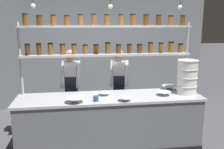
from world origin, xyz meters
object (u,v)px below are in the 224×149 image
Objects in this scene: prep_bowl_center_front at (75,100)px; prep_bowl_center_back at (104,94)px; chef_center at (119,84)px; prep_bowl_near_right at (125,99)px; prep_bowl_far_left at (164,93)px; chef_left at (71,86)px; prep_bowl_near_left at (169,88)px; container_stack at (187,77)px; serving_cup_front at (96,99)px; spice_shelf_unit at (108,42)px.

prep_bowl_center_back is at bearing 33.04° from prep_bowl_center_front.
prep_bowl_center_back is (-0.38, -0.73, 0.03)m from chef_center.
prep_bowl_center_back is (0.49, 0.32, -0.01)m from prep_bowl_center_front.
prep_bowl_far_left is (0.71, 0.21, 0.00)m from prep_bowl_near_right.
prep_bowl_near_left is (1.79, -0.47, 0.02)m from chef_left.
container_stack is at bearing -55.97° from prep_bowl_near_left.
chef_center reaches higher than serving_cup_front.
chef_left reaches higher than serving_cup_front.
prep_bowl_far_left is at bearing -42.18° from chef_center.
spice_shelf_unit reaches higher than chef_center.
prep_bowl_center_front is at bearing -146.96° from prep_bowl_center_back.
prep_bowl_center_front reaches higher than prep_bowl_near_left.
chef_left is 1.33m from prep_bowl_near_right.
spice_shelf_unit is 5.05× the size of container_stack.
container_stack is at bearing -3.65° from prep_bowl_center_back.
prep_bowl_near_left is (-0.20, 0.29, -0.26)m from container_stack.
prep_bowl_near_right is (-0.09, -1.07, 0.03)m from chef_center.
spice_shelf_unit is 1.16m from chef_left.
container_stack is 2.81× the size of prep_bowl_near_right.
prep_bowl_near_right is (-1.13, -0.26, -0.27)m from container_stack.
prep_bowl_near_left is at bearing 9.39° from prep_bowl_center_back.
prep_bowl_center_back is at bearing 176.35° from container_stack.
prep_bowl_near_right is at bearing -82.58° from chef_center.
chef_left is 18.83× the size of serving_cup_front.
prep_bowl_center_front reaches higher than prep_bowl_far_left.
chef_center is 8.31× the size of prep_bowl_center_back.
spice_shelf_unit reaches higher than prep_bowl_near_left.
spice_shelf_unit is at bearing -109.42° from chef_center.
chef_center is 1.36m from container_stack.
prep_bowl_near_left is 1.79m from prep_bowl_center_front.
spice_shelf_unit is 1.04m from chef_center.
prep_bowl_near_right is (0.85, -1.02, 0.01)m from chef_left.
prep_bowl_near_left is 1.30× the size of prep_bowl_near_right.
prep_bowl_center_back is 0.92× the size of prep_bowl_near_right.
prep_bowl_near_left is 0.41m from prep_bowl_far_left.
prep_bowl_center_front is at bearing 177.69° from prep_bowl_near_right.
serving_cup_front is (-0.16, -0.30, 0.02)m from prep_bowl_center_back.
spice_shelf_unit is at bearing 165.29° from container_stack.
container_stack reaches higher than prep_bowl_center_front.
container_stack is 2.15× the size of prep_bowl_near_left.
prep_bowl_center_back is 0.46m from prep_bowl_near_right.
serving_cup_front is (-1.59, -0.21, -0.25)m from container_stack.
container_stack reaches higher than serving_cup_front.
serving_cup_front is (-0.26, -0.56, -0.84)m from spice_shelf_unit.
spice_shelf_unit reaches higher than prep_bowl_near_right.
serving_cup_front is at bearing 3.33° from prep_bowl_center_front.
chef_left is 2.78× the size of container_stack.
spice_shelf_unit is at bearing -23.60° from chef_left.
prep_bowl_near_left is at bearing 57.04° from prep_bowl_far_left.
prep_bowl_center_front is 1.49× the size of prep_bowl_center_back.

